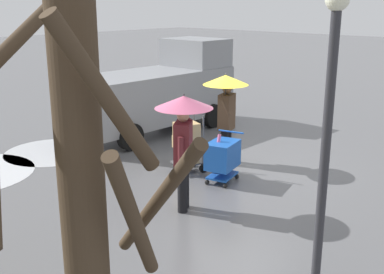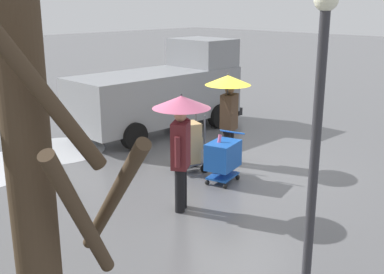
% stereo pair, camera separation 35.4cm
% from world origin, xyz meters
% --- Properties ---
extents(ground_plane, '(90.00, 90.00, 0.00)m').
position_xyz_m(ground_plane, '(0.00, 0.00, 0.00)').
color(ground_plane, '#5B5B5E').
extents(slush_patch_near_cluster, '(2.41, 2.41, 0.01)m').
position_xyz_m(slush_patch_near_cluster, '(4.15, 2.21, 0.00)').
color(slush_patch_near_cluster, '#ADAFB5').
rests_on(slush_patch_near_cluster, ground).
extents(cargo_van_parked_right, '(2.26, 5.37, 2.60)m').
position_xyz_m(cargo_van_parked_right, '(3.73, -1.12, 1.18)').
color(cargo_van_parked_right, gray).
rests_on(cargo_van_parked_right, ground).
extents(shopping_cart_vendor, '(0.74, 0.93, 1.04)m').
position_xyz_m(shopping_cart_vendor, '(-0.37, 0.93, 0.57)').
color(shopping_cart_vendor, '#1951B2').
rests_on(shopping_cart_vendor, ground).
extents(hand_dolly_boxes, '(0.71, 0.83, 1.32)m').
position_xyz_m(hand_dolly_boxes, '(0.61, 0.97, 0.66)').
color(hand_dolly_boxes, '#515156').
rests_on(hand_dolly_boxes, ground).
extents(pedestrian_pink_side, '(1.04, 1.04, 2.15)m').
position_xyz_m(pedestrian_pink_side, '(0.33, -0.04, 1.58)').
color(pedestrian_pink_side, black).
rests_on(pedestrian_pink_side, ground).
extents(pedestrian_black_side, '(1.04, 1.04, 2.15)m').
position_xyz_m(pedestrian_black_side, '(-0.71, 2.47, 1.58)').
color(pedestrian_black_side, black).
rests_on(pedestrian_black_side, ground).
extents(street_lamp, '(0.28, 0.28, 3.86)m').
position_xyz_m(street_lamp, '(-3.77, 3.16, 2.37)').
color(street_lamp, '#2D2D33').
rests_on(street_lamp, ground).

